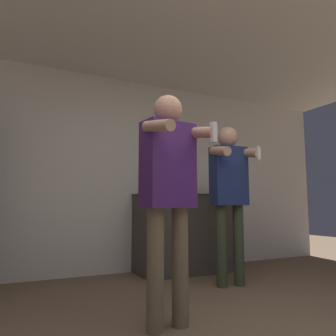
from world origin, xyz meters
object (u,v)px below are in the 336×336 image
Objects in this scene: bottle_clear_vodka at (193,188)px; bottle_red_label at (155,185)px; person_woman_foreground at (169,185)px; person_man_side at (229,186)px; bottle_brown_liquor at (220,188)px.

bottle_red_label is (-0.55, -0.00, 0.01)m from bottle_clear_vodka.
person_woman_foreground reaches higher than bottle_red_label.
person_woman_foreground is at bearing -144.66° from person_man_side.
bottle_brown_liquor is 1.00m from person_man_side.
bottle_clear_vodka is at bearing 54.61° from person_woman_foreground.
bottle_brown_liquor is (0.43, -0.00, 0.00)m from bottle_clear_vodka.
bottle_clear_vodka is 0.55m from bottle_red_label.
bottle_red_label is at bearing 119.87° from person_man_side.
person_man_side reaches higher than person_woman_foreground.
person_woman_foreground reaches higher than bottle_clear_vodka.
bottle_red_label is 1.80m from person_woman_foreground.
bottle_red_label is 0.15× the size of person_man_side.
bottle_clear_vodka is 0.15× the size of person_woman_foreground.
person_man_side reaches higher than bottle_red_label.
bottle_clear_vodka is at bearing 86.51° from person_man_side.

